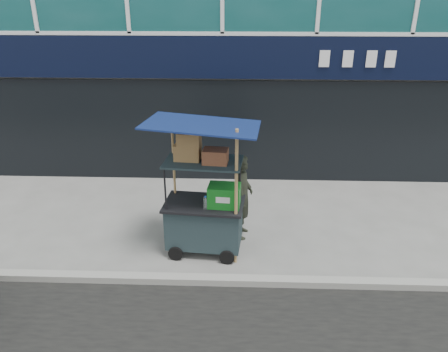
{
  "coord_description": "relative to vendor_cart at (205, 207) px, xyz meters",
  "views": [
    {
      "loc": [
        0.39,
        -5.86,
        4.34
      ],
      "look_at": [
        0.13,
        1.2,
        1.25
      ],
      "focal_mm": 35.0,
      "sensor_mm": 36.0,
      "label": 1
    }
  ],
  "objects": [
    {
      "name": "vendor_cart",
      "position": [
        0.0,
        0.0,
        0.0
      ],
      "size": [
        1.9,
        1.43,
        2.43
      ],
      "rotation": [
        0.0,
        0.0,
        -0.09
      ],
      "color": "#1B2C2E",
      "rests_on": "ground"
    },
    {
      "name": "curb",
      "position": [
        0.17,
        -0.96,
        -0.79
      ],
      "size": [
        80.0,
        0.18,
        0.12
      ],
      "primitive_type": "cube",
      "color": "gray",
      "rests_on": "ground"
    },
    {
      "name": "ground",
      "position": [
        0.17,
        -0.76,
        -0.85
      ],
      "size": [
        80.0,
        80.0,
        0.0
      ],
      "primitive_type": "plane",
      "color": "slate",
      "rests_on": "ground"
    },
    {
      "name": "vendor_man",
      "position": [
        0.63,
        0.54,
        -0.04
      ],
      "size": [
        0.45,
        0.63,
        1.62
      ],
      "primitive_type": "imported",
      "rotation": [
        0.0,
        0.0,
        1.46
      ],
      "color": "black",
      "rests_on": "ground"
    }
  ]
}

